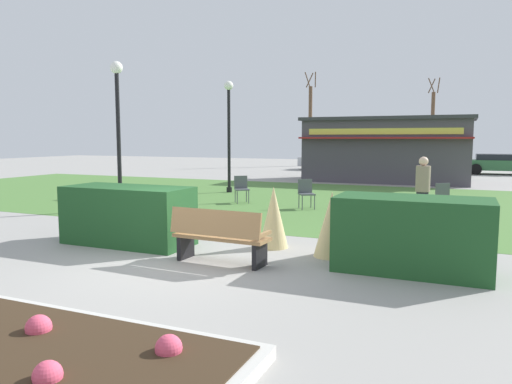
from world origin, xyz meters
The scene contains 21 objects.
ground_plane centered at (0.00, 0.00, 0.00)m, with size 80.00×80.00×0.00m, color #999691.
lawn_patch centered at (0.00, 9.03, 0.00)m, with size 36.00×12.00×0.01m, color #4C7A38.
flower_bed centered at (1.03, -3.69, 0.09)m, with size 3.76×2.16×0.32m.
park_bench centered at (0.73, 0.34, 0.48)m, with size 1.72×0.60×0.95m.
hedge_left centered at (-1.68, 1.00, 0.58)m, with size 2.60×1.10×1.17m, color #1E4C23.
hedge_right centered at (3.78, 1.14, 0.60)m, with size 2.39×1.10×1.20m, color #1E4C23.
ornamental_grass_behind_left centered at (2.35, 1.60, 0.59)m, with size 0.64×0.64×1.18m, color #D1BC7F.
ornamental_grass_behind_right centered at (1.13, 1.86, 0.60)m, with size 0.58×0.58×1.20m, color #D1BC7F.
lamppost_mid centered at (-4.83, 4.64, 2.72)m, with size 0.36×0.36×4.33m.
lamppost_far centered at (-4.00, 10.21, 2.72)m, with size 0.36×0.36×4.33m.
trash_bin centered at (3.67, 1.21, 0.43)m, with size 0.52×0.52×0.85m, color #2D4233.
food_kiosk centered at (0.97, 17.69, 1.58)m, with size 7.98×4.10×3.14m.
cafe_chair_west centered at (-2.23, 7.57, 0.53)m, with size 0.61×0.61×0.89m.
cafe_chair_east centered at (3.91, 7.58, 0.53)m, with size 0.62×0.62×0.89m.
cafe_chair_center centered at (0.13, 7.14, 0.53)m, with size 0.61×0.61×0.89m.
person_strolling centered at (3.60, 5.39, 0.86)m, with size 0.34×0.34×1.69m.
parked_car_west_slot centered at (-3.77, 25.09, 0.64)m, with size 4.20×2.07×1.20m.
parked_car_center_slot centered at (1.27, 25.09, 0.64)m, with size 4.27×2.19×1.20m.
parked_car_east_slot centered at (6.40, 25.09, 0.64)m, with size 4.23×2.11×1.20m.
tree_left_bg centered at (-6.50, 29.17, 3.19)m, with size 0.91×0.96×7.12m.
tree_right_bg centered at (2.12, 33.02, 2.99)m, with size 0.91×0.96×6.70m.
Camera 1 is at (4.49, -6.79, 2.13)m, focal length 33.85 mm.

